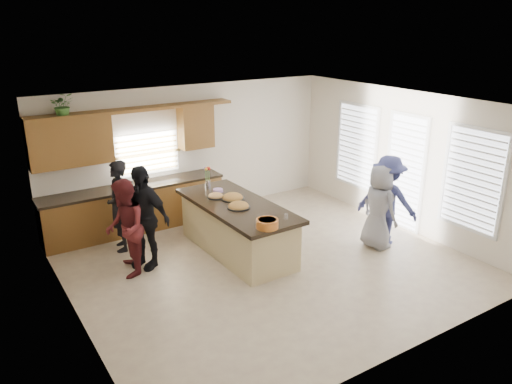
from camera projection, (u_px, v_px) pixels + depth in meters
floor at (268, 263)px, 8.80m from camera, size 6.50×6.50×0.00m
room_shell at (269, 160)px, 8.18m from camera, size 6.52×6.02×2.81m
back_cabinetry at (131, 187)px, 9.93m from camera, size 4.08×0.66×2.46m
right_wall_glazing at (407, 165)px, 9.90m from camera, size 0.06×4.00×2.25m
island at (237, 229)px, 9.10m from camera, size 1.20×2.72×0.95m
platter_front at (239, 206)px, 8.73m from camera, size 0.41×0.41×0.17m
platter_mid at (233, 198)px, 9.15m from camera, size 0.42×0.42×0.17m
platter_back at (216, 196)px, 9.23m from camera, size 0.31×0.31×0.13m
salad_bowl at (267, 223)px, 7.88m from camera, size 0.36×0.36×0.14m
clear_cup at (286, 217)px, 8.24m from camera, size 0.07×0.07×0.09m
plate_stack at (218, 190)px, 9.55m from camera, size 0.19×0.19×0.05m
flower_vase at (208, 176)px, 9.66m from camera, size 0.14×0.14×0.43m
potted_plant at (63, 105)px, 8.88m from camera, size 0.45×0.40×0.45m
woman_left_back at (119, 206)px, 9.09m from camera, size 0.53×0.69×1.71m
woman_left_mid at (125, 228)px, 8.19m from camera, size 0.83×0.95×1.66m
woman_left_front at (143, 217)px, 8.44m from camera, size 0.94×1.14×1.82m
woman_right_back at (387, 201)px, 9.33m from camera, size 1.10×1.29×1.73m
woman_right_front at (379, 207)px, 9.19m from camera, size 0.51×0.79×1.60m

